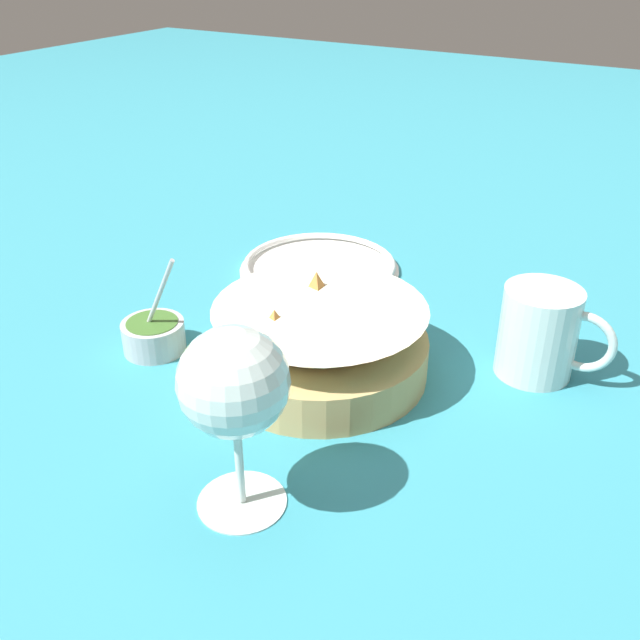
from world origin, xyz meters
TOP-DOWN VIEW (x-y plane):
  - ground_plane at (0.00, 0.00)m, footprint 4.00×4.00m
  - food_basket at (-0.01, -0.01)m, footprint 0.22×0.22m
  - sauce_cup at (-0.19, -0.07)m, footprint 0.08×0.07m
  - wine_glass at (0.04, -0.21)m, footprint 0.09×0.09m
  - beer_mug at (0.18, 0.11)m, footprint 0.12×0.08m
  - side_plate at (-0.14, 0.20)m, footprint 0.22×0.22m

SIDE VIEW (x-z plane):
  - ground_plane at x=0.00m, z-range 0.00..0.00m
  - side_plate at x=-0.14m, z-range 0.00..0.01m
  - sauce_cup at x=-0.19m, z-range -0.04..0.08m
  - food_basket at x=-0.01m, z-range -0.01..0.08m
  - beer_mug at x=0.18m, z-range 0.00..0.09m
  - wine_glass at x=0.04m, z-range 0.03..0.20m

